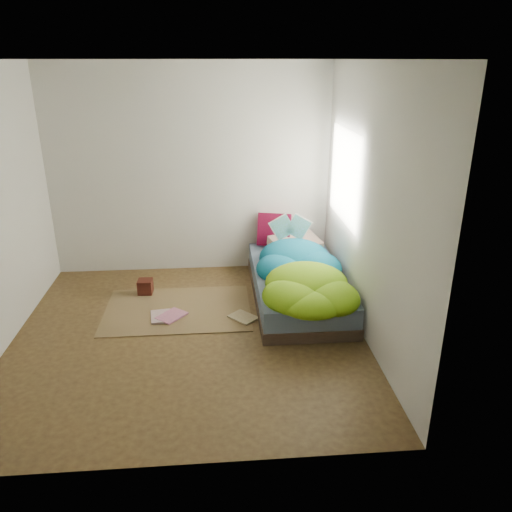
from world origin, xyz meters
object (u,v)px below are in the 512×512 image
at_px(open_book, 291,219).
at_px(bed, 298,285).
at_px(floor_book_a, 151,318).
at_px(floor_book_b, 164,313).
at_px(wooden_box, 145,286).
at_px(pillow_magenta, 274,230).

bearing_deg(open_book, bed, -85.72).
distance_m(floor_book_a, floor_book_b, 0.15).
relative_size(bed, open_book, 4.87).
distance_m(open_book, floor_book_b, 1.87).
bearing_deg(floor_book_b, floor_book_a, -109.21).
xyz_separation_m(open_book, wooden_box, (-1.75, -0.24, -0.71)).
xyz_separation_m(open_book, floor_book_a, (-1.62, -0.88, -0.78)).
distance_m(bed, pillow_magenta, 0.99).
height_order(pillow_magenta, floor_book_a, pillow_magenta).
height_order(open_book, floor_book_b, open_book).
bearing_deg(floor_book_a, pillow_magenta, 33.07).
bearing_deg(floor_book_b, wooden_box, 154.81).
bearing_deg(open_book, floor_book_a, -149.40).
bearing_deg(pillow_magenta, floor_book_b, -124.46).
xyz_separation_m(pillow_magenta, floor_book_b, (-1.34, -1.19, -0.52)).
height_order(pillow_magenta, floor_book_b, pillow_magenta).
bearing_deg(bed, wooden_box, 171.12).
bearing_deg(wooden_box, floor_book_a, -78.55).
xyz_separation_m(bed, open_book, (-0.02, 0.51, 0.64)).
height_order(bed, wooden_box, bed).
height_order(open_book, floor_book_a, open_book).
bearing_deg(floor_book_b, open_book, 68.24).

